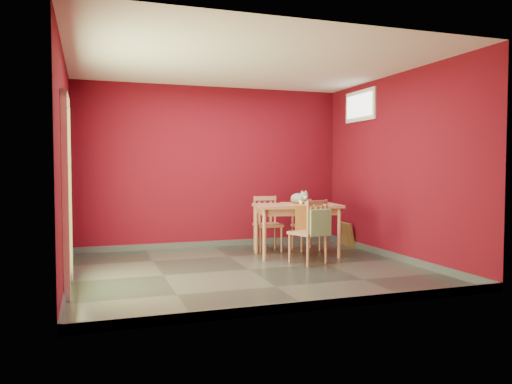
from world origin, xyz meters
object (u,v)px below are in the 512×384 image
object	(u,v)px
dining_table	(297,211)
cat	(299,196)
chair_near	(310,231)
picture_frame	(347,234)
tote_bag	(320,223)
chair_far_left	(267,223)
chair_far_right	(305,224)

from	to	relation	value
dining_table	cat	size ratio (longest dim) A/B	2.96
chair_near	cat	distance (m)	0.84
picture_frame	chair_near	bearing A→B (deg)	-135.69
picture_frame	tote_bag	bearing A→B (deg)	-130.13
dining_table	chair_far_left	world-z (taller)	chair_far_left
picture_frame	chair_far_right	bearing A→B (deg)	-173.82
chair_far_right	cat	bearing A→B (deg)	-124.81
tote_bag	cat	xyz separation A→B (m)	(0.09, 0.91, 0.30)
tote_bag	chair_near	bearing A→B (deg)	103.06
picture_frame	dining_table	bearing A→B (deg)	-153.26
chair_far_left	chair_near	size ratio (longest dim) A/B	0.98
chair_far_left	chair_far_right	world-z (taller)	chair_far_left
tote_bag	chair_far_right	bearing A→B (deg)	73.82
chair_near	tote_bag	xyz separation A→B (m)	(0.05, -0.21, 0.14)
picture_frame	cat	bearing A→B (deg)	-154.89
chair_far_right	chair_near	bearing A→B (deg)	-111.07
dining_table	tote_bag	distance (m)	0.85
chair_far_right	chair_far_left	bearing A→B (deg)	171.81
dining_table	picture_frame	world-z (taller)	dining_table
chair_far_left	cat	world-z (taller)	cat
cat	dining_table	bearing A→B (deg)	-135.37
dining_table	tote_bag	world-z (taller)	tote_bag
chair_far_left	chair_far_right	size ratio (longest dim) A/B	1.07
chair_far_left	cat	distance (m)	0.77
dining_table	chair_far_right	xyz separation A→B (m)	(0.36, 0.51, -0.27)
cat	picture_frame	distance (m)	1.43
chair_near	picture_frame	bearing A→B (deg)	44.31
chair_far_right	dining_table	bearing A→B (deg)	-125.65
chair_far_right	cat	distance (m)	0.72
dining_table	chair_far_left	bearing A→B (deg)	113.65
chair_far_left	picture_frame	size ratio (longest dim) A/B	2.14
dining_table	chair_far_right	bearing A→B (deg)	54.35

